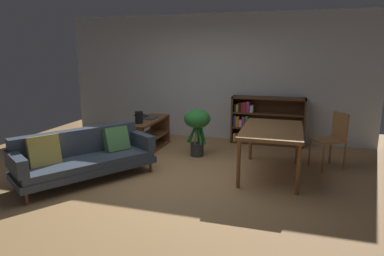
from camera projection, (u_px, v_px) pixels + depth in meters
ground_plane at (172, 178)px, 5.17m from camera, size 8.16×8.16×0.00m
back_wall_panel at (213, 78)px, 7.39m from camera, size 6.80×0.10×2.70m
fabric_couch at (84, 155)px, 5.07m from camera, size 1.73×2.10×0.77m
media_console at (148, 135)px, 6.61m from camera, size 0.44×1.32×0.61m
open_laptop at (147, 117)px, 6.68m from camera, size 0.40×0.33×0.07m
desk_speaker at (139, 117)px, 6.18m from camera, size 0.14×0.14×0.22m
potted_floor_plant at (197, 124)px, 6.17m from camera, size 0.49×0.49×0.88m
dining_table at (272, 133)px, 5.18m from camera, size 0.90×1.48×0.75m
dining_chair_near at (332, 137)px, 5.54m from camera, size 0.59×0.57×0.93m
bookshelf at (262, 120)px, 7.09m from camera, size 1.50×0.35×0.99m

